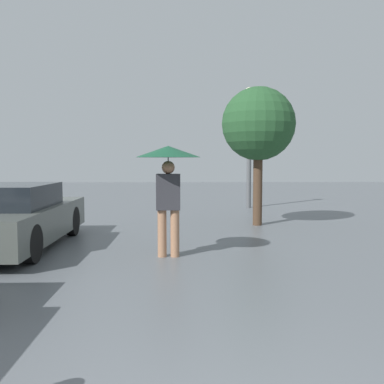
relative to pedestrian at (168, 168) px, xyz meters
The scene contains 4 objects.
pedestrian is the anchor object (origin of this frame).
parked_car_farthest 3.21m from the pedestrian, 164.45° to the left, with size 1.75×4.13×1.20m.
tree 4.21m from the pedestrian, 58.48° to the left, with size 1.83×1.83×3.45m.
street_lamp 7.92m from the pedestrian, 71.17° to the left, with size 0.34×0.34×4.10m.
Camera 1 is at (-0.12, -1.61, 1.64)m, focal length 40.00 mm.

